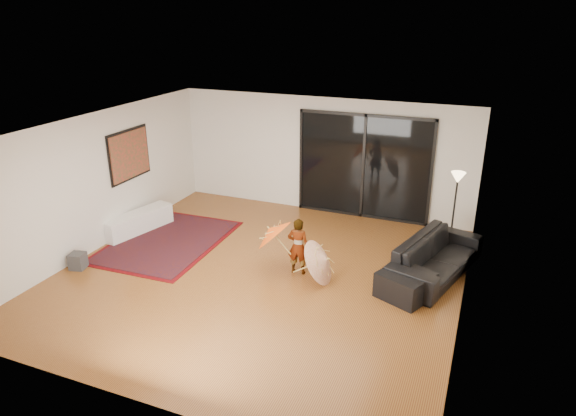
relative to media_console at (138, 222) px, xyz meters
The scene contains 17 objects.
floor 3.35m from the media_console, 13.39° to the right, with size 7.00×7.00×0.00m, color #925D28.
ceiling 4.16m from the media_console, 13.39° to the right, with size 7.00×7.00×0.00m, color white.
wall_back 4.39m from the media_console, 39.99° to the left, with size 7.00×7.00×0.00m, color silver.
wall_front 5.49m from the media_console, 52.75° to the right, with size 7.00×7.00×0.00m, color silver.
wall_left 1.39m from the media_console, 107.91° to the right, with size 7.00×7.00×0.00m, color silver.
wall_right 6.89m from the media_console, ahead, with size 7.00×7.00×0.00m, color silver.
sliding_door 5.13m from the media_console, 32.37° to the left, with size 3.06×0.07×2.40m.
painting 1.46m from the media_console, 133.37° to the left, with size 0.04×1.28×1.08m.
media_console is the anchor object (origin of this frame).
speaker 1.81m from the media_console, 90.00° to the right, with size 0.27×0.27×0.30m, color #424244.
persian_rug 0.92m from the media_console, 13.71° to the right, with size 2.19×3.00×0.02m.
sofa 6.22m from the media_console, ahead, with size 2.35×0.92×0.69m, color black.
ottoman 5.86m from the media_console, ahead, with size 0.77×0.77×0.44m, color black.
floor_lamp 6.65m from the media_console, 14.77° to the left, with size 0.28×0.28×1.61m.
child 3.90m from the media_console, ahead, with size 0.39×0.26×1.07m, color #999999.
parasol_orange 3.39m from the media_console, ahead, with size 0.67×0.76×0.85m.
parasol_white 4.51m from the media_console, ahead, with size 0.60×0.84×0.93m.
Camera 1 is at (3.58, -7.49, 4.55)m, focal length 32.00 mm.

